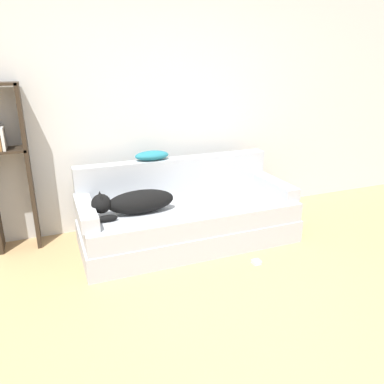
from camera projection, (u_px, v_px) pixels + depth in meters
The scene contains 11 objects.
ground_plane at pixel (261, 351), 2.39m from camera, with size 20.00×20.00×0.00m, color tan.
wall_back at pixel (152, 102), 3.99m from camera, with size 8.09×0.06×2.70m.
couch at pixel (189, 223), 3.80m from camera, with size 2.14×0.91×0.42m.
couch_backrest at pixel (175, 175), 4.00m from camera, with size 2.10×0.15×0.37m.
couch_arm_left at pixel (86, 212), 3.35m from camera, with size 0.15×0.72×0.13m.
couch_arm_right at pixel (274, 186), 4.05m from camera, with size 0.15×0.72×0.13m.
dog at pixel (134, 202), 3.43m from camera, with size 0.76×0.24×0.25m.
laptop at pixel (202, 203), 3.70m from camera, with size 0.32×0.22×0.02m.
throw_pillow at pixel (152, 155), 3.86m from camera, with size 0.35×0.19×0.09m.
bookshelf at pixel (6, 160), 3.47m from camera, with size 0.38×0.26×1.58m.
power_adapter at pixel (256, 262), 3.42m from camera, with size 0.07×0.07×0.03m.
Camera 1 is at (-1.12, -1.62, 1.75)m, focal length 35.00 mm.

